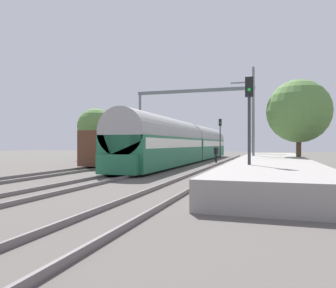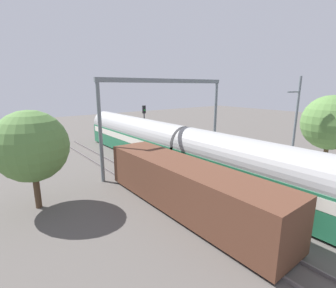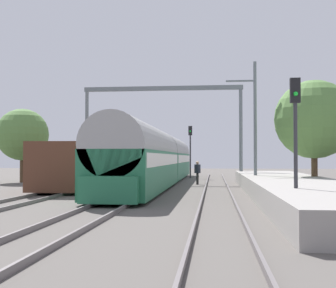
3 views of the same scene
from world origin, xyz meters
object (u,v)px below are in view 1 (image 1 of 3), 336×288
at_px(railway_signal_near, 249,116).
at_px(railway_signal_far, 220,133).
at_px(passenger_train, 188,143).
at_px(freight_car, 130,148).
at_px(person_crossing, 216,152).
at_px(catenary_gantry, 194,109).

distance_m(railway_signal_near, railway_signal_far, 27.20).
bearing_deg(passenger_train, railway_signal_near, -67.80).
height_order(freight_car, person_crossing, freight_car).
xyz_separation_m(passenger_train, person_crossing, (2.97, -0.72, -0.94)).
bearing_deg(railway_signal_near, person_crossing, 103.93).
bearing_deg(catenary_gantry, railway_signal_near, -70.22).
height_order(passenger_train, railway_signal_far, railway_signal_far).
height_order(person_crossing, catenary_gantry, catenary_gantry).
distance_m(passenger_train, catenary_gantry, 4.39).
bearing_deg(passenger_train, person_crossing, -13.68).
bearing_deg(catenary_gantry, freight_car, -120.84).
height_order(freight_car, railway_signal_near, railway_signal_near).
distance_m(passenger_train, freight_car, 6.60).
xyz_separation_m(railway_signal_far, catenary_gantry, (-1.92, -6.90, 2.44)).
distance_m(railway_signal_far, catenary_gantry, 7.57).
height_order(person_crossing, railway_signal_far, railway_signal_far).
height_order(railway_signal_far, catenary_gantry, catenary_gantry).
relative_size(railway_signal_near, catenary_gantry, 0.37).
xyz_separation_m(passenger_train, catenary_gantry, (0.00, 2.36, 3.71)).
xyz_separation_m(railway_signal_near, railway_signal_far, (-5.20, 26.70, 0.11)).
bearing_deg(passenger_train, railway_signal_far, 78.30).
bearing_deg(catenary_gantry, person_crossing, -46.04).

